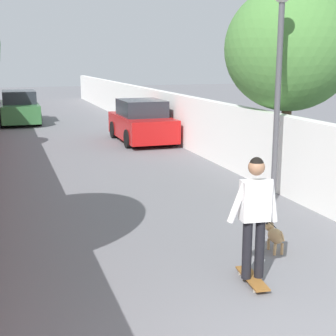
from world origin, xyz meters
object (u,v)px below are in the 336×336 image
at_px(dog, 275,235).
at_px(car_near, 142,122).
at_px(skateboard, 252,278).
at_px(car_far, 20,108).
at_px(tree_right_mid, 290,49).
at_px(person_skateboarder, 255,208).
at_px(lamp_post, 279,57).

relative_size(dog, car_near, 0.32).
relative_size(skateboard, car_far, 0.20).
distance_m(tree_right_mid, person_skateboarder, 6.72).
height_order(dog, car_near, car_near).
xyz_separation_m(skateboard, dog, (0.93, -0.87, 0.21)).
bearing_deg(car_near, dog, 175.61).
bearing_deg(car_near, skateboard, 171.84).
height_order(person_skateboarder, car_near, person_skateboarder).
distance_m(tree_right_mid, car_near, 7.49).
relative_size(lamp_post, car_far, 1.07).
xyz_separation_m(dog, car_near, (11.10, -0.85, 0.44)).
relative_size(tree_right_mid, car_near, 1.24).
xyz_separation_m(lamp_post, skateboard, (-3.50, 2.32, -2.95)).
xyz_separation_m(person_skateboarder, dog, (0.93, -0.87, -0.79)).
relative_size(tree_right_mid, lamp_post, 1.07).
height_order(lamp_post, dog, lamp_post).
bearing_deg(tree_right_mid, lamp_post, 143.30).
distance_m(skateboard, dog, 1.29).
xyz_separation_m(tree_right_mid, person_skateboarder, (-5.23, 3.62, -2.17)).
xyz_separation_m(lamp_post, dog, (-2.57, 1.45, -2.75)).
distance_m(tree_right_mid, skateboard, 7.11).
xyz_separation_m(lamp_post, car_far, (15.63, 4.68, -2.31)).
relative_size(person_skateboarder, car_far, 0.40).
bearing_deg(car_far, dog, -169.94).
distance_m(person_skateboarder, car_far, 19.27).
distance_m(lamp_post, person_skateboarder, 4.64).
height_order(tree_right_mid, person_skateboarder, tree_right_mid).
bearing_deg(lamp_post, tree_right_mid, -36.70).
distance_m(skateboard, car_far, 19.28).
xyz_separation_m(tree_right_mid, car_far, (13.89, 5.97, -2.52)).
xyz_separation_m(lamp_post, person_skateboarder, (-3.50, 2.32, -1.96)).
distance_m(person_skateboarder, dog, 1.50).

